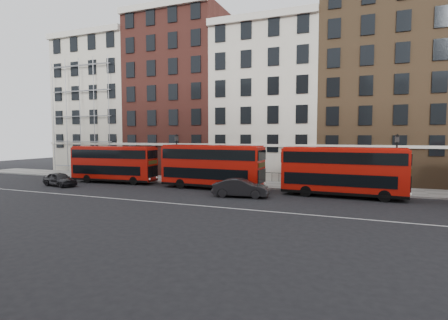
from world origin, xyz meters
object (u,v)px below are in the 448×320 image
at_px(bus_b, 212,165).
at_px(bus_c, 342,170).
at_px(bus_a, 114,163).
at_px(car_front, 241,188).
at_px(car_rear, 60,179).

xyz_separation_m(bus_b, bus_c, (12.35, -0.00, -0.03)).
bearing_deg(bus_c, bus_b, -178.84).
xyz_separation_m(bus_a, car_front, (16.32, -3.26, -1.41)).
distance_m(bus_a, bus_b, 12.07).
bearing_deg(car_rear, bus_b, -62.71).
bearing_deg(bus_b, bus_c, 2.05).
distance_m(bus_b, bus_c, 12.35).
xyz_separation_m(bus_a, bus_b, (12.07, 0.00, 0.14)).
height_order(bus_c, car_front, bus_c).
bearing_deg(bus_c, car_front, -156.90).
bearing_deg(car_front, bus_a, 70.16).
bearing_deg(bus_c, bus_a, -178.83).
bearing_deg(bus_c, car_rear, -170.14).
distance_m(bus_c, car_front, 8.87).
height_order(bus_a, bus_c, bus_c).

